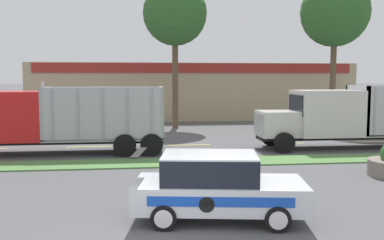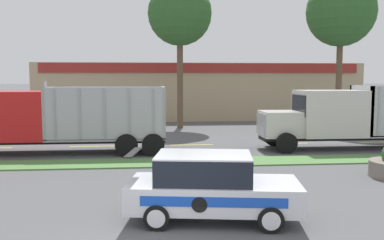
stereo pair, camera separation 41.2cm
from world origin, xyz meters
TOP-DOWN VIEW (x-y plane):
  - grass_verge at (0.00, 9.89)m, footprint 120.00×1.99m
  - centre_line_4 at (-3.38, 14.88)m, footprint 2.40×0.14m
  - centre_line_5 at (2.02, 14.88)m, footprint 2.40×0.14m
  - centre_line_6 at (7.42, 14.88)m, footprint 2.40×0.14m
  - centre_line_7 at (12.82, 14.88)m, footprint 2.40×0.14m
  - dump_truck_mid at (10.23, 12.91)m, footprint 11.63×2.59m
  - dump_truck_trail at (-5.66, 12.94)m, footprint 10.60×2.79m
  - rally_car at (1.34, 2.38)m, footprint 4.63×2.55m
  - store_building_backdrop at (4.13, 33.50)m, footprint 28.27×12.10m
  - tree_behind_left at (1.93, 23.18)m, footprint 4.65×4.65m
  - tree_behind_centre at (13.65, 22.25)m, footprint 5.02×5.02m

SIDE VIEW (x-z plane):
  - centre_line_4 at x=-3.38m, z-range 0.00..0.01m
  - centre_line_5 at x=2.02m, z-range 0.00..0.01m
  - centre_line_6 at x=7.42m, z-range 0.00..0.01m
  - centre_line_7 at x=12.82m, z-range 0.00..0.01m
  - grass_verge at x=0.00m, z-range 0.00..0.06m
  - rally_car at x=1.34m, z-range 0.00..1.75m
  - dump_truck_mid at x=10.23m, z-range -0.05..3.23m
  - dump_truck_trail at x=-5.66m, z-range -0.17..3.35m
  - store_building_backdrop at x=4.13m, z-range 0.00..4.98m
  - tree_behind_left at x=1.93m, z-range 2.86..14.71m
  - tree_behind_centre at x=13.65m, z-range 2.84..15.10m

